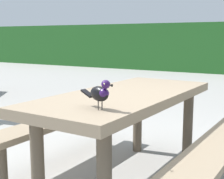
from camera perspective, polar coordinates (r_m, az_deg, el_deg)
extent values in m
cube|color=#84725B|center=(2.54, 2.44, -1.30)|extent=(0.84, 1.83, 0.07)
cylinder|color=brown|center=(2.26, -12.93, -12.64)|extent=(0.09, 0.09, 0.67)
cylinder|color=brown|center=(3.34, 4.50, -5.23)|extent=(0.09, 0.09, 0.67)
cylinder|color=brown|center=(3.14, 13.15, -6.41)|extent=(0.09, 0.09, 0.67)
cube|color=#84725B|center=(3.00, -9.28, -5.41)|extent=(0.36, 1.72, 0.05)
cylinder|color=brown|center=(2.65, -18.63, -12.78)|extent=(0.07, 0.07, 0.39)
cylinder|color=brown|center=(3.55, -2.24, -6.70)|extent=(0.07, 0.07, 0.39)
cube|color=#84725B|center=(2.35, 17.54, -9.89)|extent=(0.36, 1.72, 0.05)
ellipsoid|color=black|center=(1.92, -2.24, -0.75)|extent=(0.16, 0.12, 0.09)
ellipsoid|color=#2D144C|center=(1.89, -1.47, -0.72)|extent=(0.08, 0.08, 0.06)
sphere|color=#2D144C|center=(1.86, -1.11, 0.91)|extent=(0.05, 0.05, 0.05)
sphere|color=#EAE08C|center=(1.87, -0.42, 1.09)|extent=(0.01, 0.01, 0.01)
sphere|color=#EAE08C|center=(1.84, -1.35, 0.98)|extent=(0.01, 0.01, 0.01)
cone|color=black|center=(1.83, -0.30, 0.77)|extent=(0.03, 0.03, 0.02)
cube|color=black|center=(2.02, -4.34, -0.68)|extent=(0.11, 0.07, 0.04)
cylinder|color=#47423D|center=(1.94, -1.76, -2.72)|extent=(0.01, 0.01, 0.05)
cylinder|color=#47423D|center=(1.92, -2.42, -2.83)|extent=(0.01, 0.01, 0.05)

